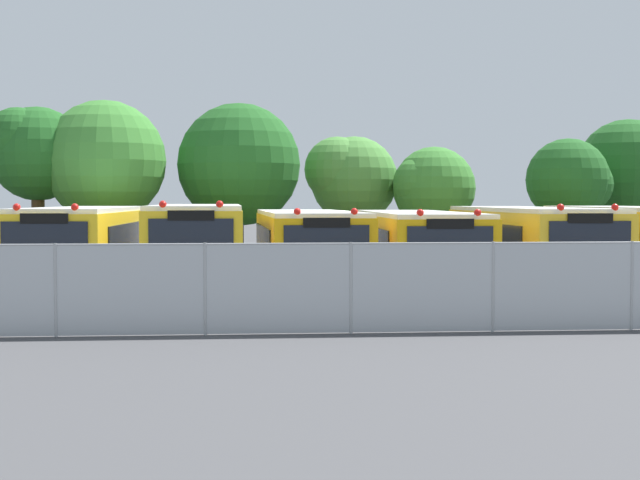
{
  "coord_description": "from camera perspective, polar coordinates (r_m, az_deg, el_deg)",
  "views": [
    {
      "loc": [
        -2.03,
        -28.23,
        2.78
      ],
      "look_at": [
        0.37,
        0.0,
        1.6
      ],
      "focal_mm": 54.63,
      "sensor_mm": 36.0,
      "label": 1
    }
  ],
  "objects": [
    {
      "name": "tree_4",
      "position": [
        39.23,
        1.72,
        3.69
      ],
      "size": [
        3.79,
        3.52,
        5.33
      ],
      "color": "#4C3823",
      "rests_on": "ground_plane"
    },
    {
      "name": "tree_6",
      "position": [
        38.87,
        14.53,
        3.35
      ],
      "size": [
        3.34,
        3.21,
        5.14
      ],
      "color": "#4C3823",
      "rests_on": "ground_plane"
    },
    {
      "name": "school_bus_4",
      "position": [
        28.56,
        5.61,
        -0.5
      ],
      "size": [
        2.86,
        10.86,
        2.56
      ],
      "rotation": [
        0.0,
        0.0,
        3.11
      ],
      "color": "#EAA80C",
      "rests_on": "ground_plane"
    },
    {
      "name": "tree_7",
      "position": [
        42.27,
        17.64,
        3.93
      ],
      "size": [
        4.22,
        4.22,
        6.1
      ],
      "color": "#4C3823",
      "rests_on": "ground_plane"
    },
    {
      "name": "school_bus_6",
      "position": [
        30.85,
        17.69,
        -0.26
      ],
      "size": [
        2.62,
        9.34,
        2.7
      ],
      "rotation": [
        0.0,
        0.0,
        3.14
      ],
      "color": "#EAA80C",
      "rests_on": "ground_plane"
    },
    {
      "name": "tree_2",
      "position": [
        37.14,
        -12.33,
        4.43
      ],
      "size": [
        4.55,
        4.55,
        6.48
      ],
      "color": "#4C3823",
      "rests_on": "ground_plane"
    },
    {
      "name": "tree_3",
      "position": [
        37.49,
        -4.81,
        4.48
      ],
      "size": [
        4.71,
        4.71,
        6.48
      ],
      "color": "#4C3823",
      "rests_on": "ground_plane"
    },
    {
      "name": "school_bus_3",
      "position": [
        28.23,
        -0.74,
        -0.5
      ],
      "size": [
        2.79,
        10.06,
        2.58
      ],
      "rotation": [
        0.0,
        0.0,
        3.16
      ],
      "color": "#EAA80C",
      "rests_on": "ground_plane"
    },
    {
      "name": "school_bus_2",
      "position": [
        28.25,
        -7.12,
        -0.33
      ],
      "size": [
        2.56,
        10.67,
        2.76
      ],
      "rotation": [
        0.0,
        0.0,
        3.15
      ],
      "color": "yellow",
      "rests_on": "ground_plane"
    },
    {
      "name": "ground_plane",
      "position": [
        28.44,
        -0.75,
        -3.22
      ],
      "size": [
        160.0,
        160.0,
        0.0
      ],
      "primitive_type": "plane",
      "color": "#424244"
    },
    {
      "name": "tree_5",
      "position": [
        38.22,
        6.53,
        3.09
      ],
      "size": [
        3.28,
        3.23,
        4.85
      ],
      "color": "#4C3823",
      "rests_on": "ground_plane"
    },
    {
      "name": "tree_1",
      "position": [
        37.43,
        -16.48,
        5.0
      ],
      "size": [
        3.56,
        3.48,
        6.21
      ],
      "color": "#4C3823",
      "rests_on": "ground_plane"
    },
    {
      "name": "chainlink_fence",
      "position": [
        20.2,
        1.82,
        -2.72
      ],
      "size": [
        24.13,
        0.07,
        1.9
      ],
      "color": "#9EA0A3",
      "rests_on": "ground_plane"
    },
    {
      "name": "school_bus_1",
      "position": [
        28.79,
        -13.52,
        -0.39
      ],
      "size": [
        2.74,
        11.12,
        2.69
      ],
      "rotation": [
        0.0,
        0.0,
        3.12
      ],
      "color": "yellow",
      "rests_on": "ground_plane"
    },
    {
      "name": "school_bus_5",
      "position": [
        29.52,
        12.01,
        -0.32
      ],
      "size": [
        2.68,
        11.09,
        2.68
      ],
      "rotation": [
        0.0,
        0.0,
        3.13
      ],
      "color": "yellow",
      "rests_on": "ground_plane"
    }
  ]
}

